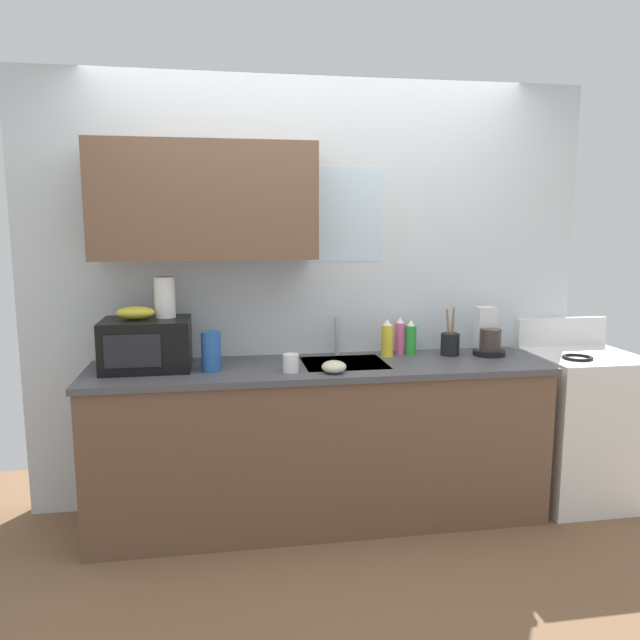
% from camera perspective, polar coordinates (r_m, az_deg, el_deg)
% --- Properties ---
extents(kitchen_wall_assembly, '(3.30, 0.42, 2.50)m').
position_cam_1_polar(kitchen_wall_assembly, '(3.59, -2.88, 4.20)').
color(kitchen_wall_assembly, silver).
rests_on(kitchen_wall_assembly, ground).
extents(counter_unit, '(2.53, 0.63, 0.90)m').
position_cam_1_polar(counter_unit, '(3.51, 0.04, -11.22)').
color(counter_unit, brown).
rests_on(counter_unit, ground).
extents(sink_faucet, '(0.03, 0.03, 0.23)m').
position_cam_1_polar(sink_faucet, '(3.62, 1.59, -1.48)').
color(sink_faucet, '#B2B5BA').
rests_on(sink_faucet, counter_unit).
extents(stove_range, '(0.60, 0.60, 1.08)m').
position_cam_1_polar(stove_range, '(4.08, 23.20, -9.05)').
color(stove_range, white).
rests_on(stove_range, ground).
extents(microwave, '(0.46, 0.35, 0.27)m').
position_cam_1_polar(microwave, '(3.39, -15.90, -2.19)').
color(microwave, black).
rests_on(microwave, counter_unit).
extents(banana_bunch, '(0.20, 0.11, 0.07)m').
position_cam_1_polar(banana_bunch, '(3.37, -16.86, 0.63)').
color(banana_bunch, gold).
rests_on(banana_bunch, microwave).
extents(paper_towel_roll, '(0.11, 0.11, 0.22)m').
position_cam_1_polar(paper_towel_roll, '(3.39, -14.29, 2.08)').
color(paper_towel_roll, white).
rests_on(paper_towel_roll, microwave).
extents(coffee_maker, '(0.19, 0.21, 0.28)m').
position_cam_1_polar(coffee_maker, '(3.77, 15.39, -1.53)').
color(coffee_maker, black).
rests_on(coffee_maker, counter_unit).
extents(dish_soap_bottle_yellow, '(0.07, 0.07, 0.22)m').
position_cam_1_polar(dish_soap_bottle_yellow, '(3.59, 6.28, -1.78)').
color(dish_soap_bottle_yellow, yellow).
rests_on(dish_soap_bottle_yellow, counter_unit).
extents(dish_soap_bottle_pink, '(0.06, 0.06, 0.22)m').
position_cam_1_polar(dish_soap_bottle_pink, '(3.68, 7.47, -1.55)').
color(dish_soap_bottle_pink, '#E55999').
rests_on(dish_soap_bottle_pink, counter_unit).
extents(dish_soap_bottle_green, '(0.07, 0.07, 0.21)m').
position_cam_1_polar(dish_soap_bottle_green, '(3.68, 8.47, -1.68)').
color(dish_soap_bottle_green, green).
rests_on(dish_soap_bottle_green, counter_unit).
extents(cereal_canister, '(0.10, 0.10, 0.21)m').
position_cam_1_polar(cereal_canister, '(3.27, -10.13, -2.89)').
color(cereal_canister, '#2659A5').
rests_on(cereal_canister, counter_unit).
extents(mug_white, '(0.08, 0.08, 0.09)m').
position_cam_1_polar(mug_white, '(3.22, -2.74, -4.03)').
color(mug_white, white).
rests_on(mug_white, counter_unit).
extents(utensil_crock, '(0.11, 0.11, 0.29)m').
position_cam_1_polar(utensil_crock, '(3.70, 12.05, -2.15)').
color(utensil_crock, black).
rests_on(utensil_crock, counter_unit).
extents(small_bowl, '(0.13, 0.13, 0.06)m').
position_cam_1_polar(small_bowl, '(3.19, 1.32, -4.39)').
color(small_bowl, beige).
rests_on(small_bowl, counter_unit).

